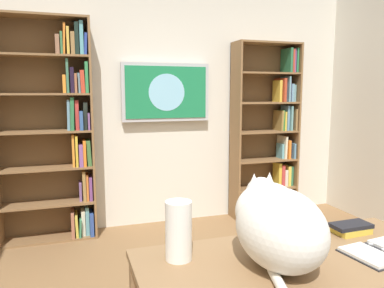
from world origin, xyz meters
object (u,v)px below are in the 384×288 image
Objects in this scene: cat at (276,223)px; paper_towel_roll at (179,231)px; bookshelf_right at (58,129)px; bookshelf_left at (271,133)px; open_binder at (384,252)px; wall_mounted_tv at (166,92)px; desk_book_stack at (351,228)px; desk at (301,287)px.

cat is 0.40m from paper_towel_roll.
paper_towel_roll is at bearing 102.57° from bookshelf_right.
open_binder is at bearing 70.15° from bookshelf_left.
wall_mounted_tv is 4.76× the size of desk_book_stack.
open_binder is (-1.39, 2.62, -0.33)m from bookshelf_right.
bookshelf_left is 5.64× the size of open_binder.
bookshelf_left is at bearing -117.11° from desk.
bookshelf_right is at bearing 4.39° from wall_mounted_tv.
desk is 0.57m from paper_towel_roll.
bookshelf_right is 2.72m from cat.
open_binder is at bearing 82.01° from desk_book_stack.
bookshelf_right reaches higher than desk.
bookshelf_left is at bearing -126.89° from paper_towel_roll.
cat is at bearing -6.45° from open_binder.
desk is (-1.02, 2.56, -0.46)m from bookshelf_right.
wall_mounted_tv reaches higher than desk_book_stack.
bookshelf_left is at bearing -119.39° from cat.
bookshelf_left is 8.05× the size of paper_towel_roll.
cat is (0.13, 0.00, 0.30)m from desk.
wall_mounted_tv reaches higher than cat.
paper_towel_roll is (-0.53, 2.40, -0.21)m from bookshelf_right.
bookshelf_right reaches higher than open_binder.
desk is at bearing 161.56° from paper_towel_roll.
paper_towel_roll is at bearing 1.00° from desk_book_stack.
cat is at bearing 0.72° from desk.
bookshelf_right is 3.79× the size of cat.
bookshelf_left is 2.90m from desk.
open_binder is at bearing 96.01° from wall_mounted_tv.
cat is 0.58m from desk_book_stack.
bookshelf_right is at bearing -77.43° from paper_towel_roll.
wall_mounted_tv is 0.69× the size of desk.
bookshelf_left reaches higher than cat.
wall_mounted_tv is 2.68× the size of open_binder.
bookshelf_left is 10.04× the size of desk_book_stack.
bookshelf_right is 1.57× the size of desk.
open_binder is at bearing 165.50° from paper_towel_roll.
bookshelf_right is 2.79m from desk.
desk_book_stack is (-0.03, -0.24, 0.02)m from open_binder.
bookshelf_right is 2.79m from desk_book_stack.
cat is at bearing 109.17° from bookshelf_right.
open_binder is (-0.50, 0.06, -0.17)m from cat.
bookshelf_left reaches higher than desk.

